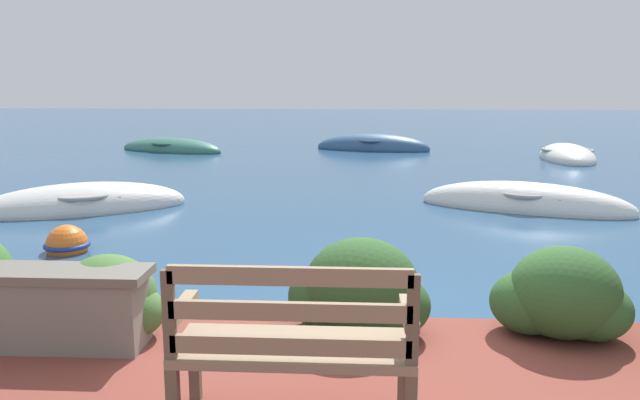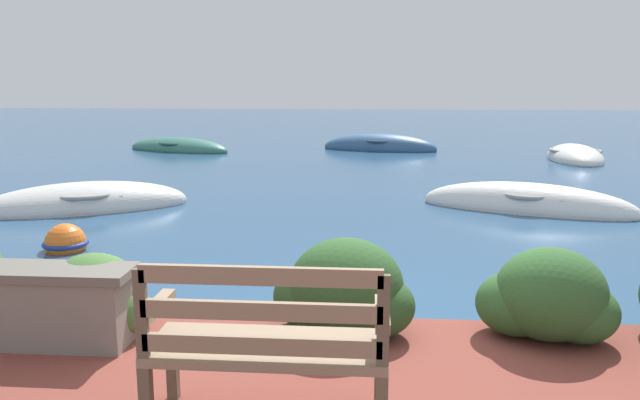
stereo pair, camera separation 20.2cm
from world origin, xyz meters
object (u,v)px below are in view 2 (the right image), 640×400
object	(u,v)px
park_bench	(266,341)
rowboat_nearest	(85,205)
mooring_buoy	(66,243)
rowboat_mid	(527,206)
rowboat_outer	(178,149)
rowboat_distant	(380,148)
rowboat_far	(575,158)

from	to	relation	value
park_bench	rowboat_nearest	size ratio (longest dim) A/B	0.37
mooring_buoy	rowboat_nearest	bearing A→B (deg)	109.81
park_bench	mooring_buoy	world-z (taller)	park_bench
rowboat_mid	rowboat_outer	xyz separation A→B (m)	(-8.00, 7.80, -0.01)
rowboat_nearest	rowboat_distant	size ratio (longest dim) A/B	0.96
rowboat_outer	rowboat_distant	distance (m)	5.85
rowboat_nearest	rowboat_far	world-z (taller)	rowboat_nearest
rowboat_mid	rowboat_distant	bearing A→B (deg)	125.70
rowboat_outer	rowboat_distant	world-z (taller)	rowboat_distant
rowboat_outer	rowboat_far	bearing A→B (deg)	-166.36
rowboat_far	rowboat_outer	size ratio (longest dim) A/B	0.85
rowboat_mid	rowboat_outer	distance (m)	11.17
park_bench	rowboat_distant	size ratio (longest dim) A/B	0.36
rowboat_far	rowboat_outer	world-z (taller)	rowboat_far
rowboat_outer	rowboat_distant	xyz separation A→B (m)	(5.82, 0.61, 0.01)
park_bench	mooring_buoy	bearing A→B (deg)	125.75
rowboat_nearest	mooring_buoy	world-z (taller)	rowboat_nearest
rowboat_nearest	rowboat_mid	distance (m)	6.97
rowboat_mid	rowboat_distant	distance (m)	8.69
park_bench	rowboat_nearest	bearing A→B (deg)	119.85
mooring_buoy	rowboat_far	bearing A→B (deg)	46.52
rowboat_nearest	mooring_buoy	size ratio (longest dim) A/B	6.29
rowboat_distant	park_bench	bearing A→B (deg)	-80.46
rowboat_mid	mooring_buoy	xyz separation A→B (m)	(-6.10, -2.85, 0.02)
rowboat_distant	mooring_buoy	distance (m)	11.92
park_bench	rowboat_mid	distance (m)	7.53
park_bench	rowboat_far	world-z (taller)	park_bench
park_bench	rowboat_mid	size ratio (longest dim) A/B	0.37
rowboat_outer	mooring_buoy	xyz separation A→B (m)	(1.90, -10.65, 0.03)
rowboat_nearest	rowboat_distant	bearing A→B (deg)	35.06
rowboat_mid	mooring_buoy	distance (m)	6.73
rowboat_far	mooring_buoy	distance (m)	12.89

